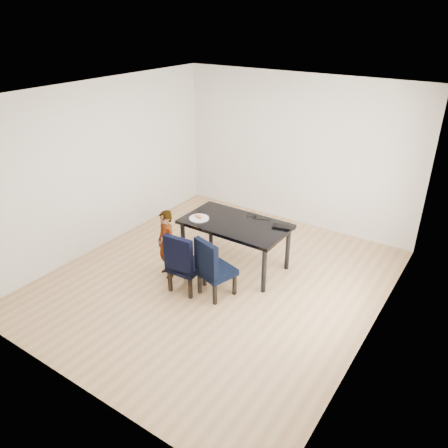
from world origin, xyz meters
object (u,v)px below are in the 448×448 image
Objects in this scene: chair_right at (217,267)px; laptop at (285,226)px; chair_left at (187,261)px; dining_table at (235,244)px; child at (166,244)px; plate at (199,218)px.

chair_right reaches higher than laptop.
chair_left reaches higher than chair_right.
child is at bearing -131.58° from dining_table.
chair_left is at bearing 8.65° from child.
chair_right is at bearing 53.54° from laptop.
chair_left reaches higher than dining_table.
chair_right reaches higher than dining_table.
chair_right is 0.91m from child.
plate is (-0.74, 0.58, 0.31)m from chair_right.
chair_right is 2.55× the size of laptop.
dining_table is at bearing 120.53° from chair_right.
chair_left is 0.86× the size of child.
plate is 0.86× the size of laptop.
chair_right is at bearing 12.36° from chair_left.
chair_right is (0.20, -0.78, 0.07)m from dining_table.
child is (-0.47, 0.12, 0.07)m from chair_left.
chair_left is at bearing -104.11° from dining_table.
dining_table is 0.93m from chair_left.
dining_table is 1.52× the size of child.
chair_left is 0.83m from plate.
child is (-0.70, -0.79, 0.15)m from dining_table.
plate is at bearing -159.83° from dining_table.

